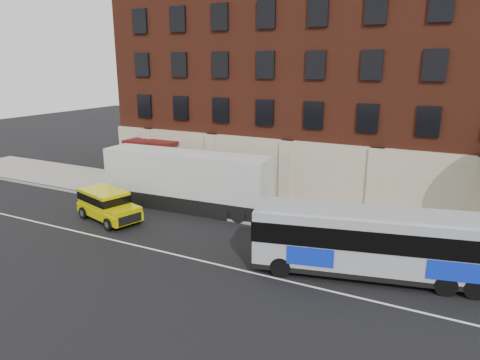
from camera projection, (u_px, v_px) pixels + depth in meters
The scene contains 9 objects.
ground at pixel (195, 265), 20.54m from camera, with size 120.00×120.00×0.00m, color black.
sidewalk at pixel (270, 209), 28.27m from camera, with size 60.00×6.00×0.15m, color #99978B.
kerb at pixel (250, 223), 25.68m from camera, with size 60.00×0.25×0.15m, color #99978B.
lane_line at pixel (201, 261), 20.97m from camera, with size 60.00×0.12×0.01m, color silver.
building at pixel (312, 86), 33.12m from camera, with size 30.00×12.10×15.00m.
sign_pole at pixel (138, 183), 29.18m from camera, with size 0.30×0.20×2.50m.
city_bus at pixel (381, 242), 18.99m from camera, with size 11.40×4.83×3.06m.
yellow_suv at pixel (107, 203), 26.23m from camera, with size 4.89×3.04×1.82m.
shipping_container at pixel (186, 181), 28.11m from camera, with size 11.38×2.96×3.75m.
Camera 1 is at (10.42, -15.77, 9.25)m, focal length 32.41 mm.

